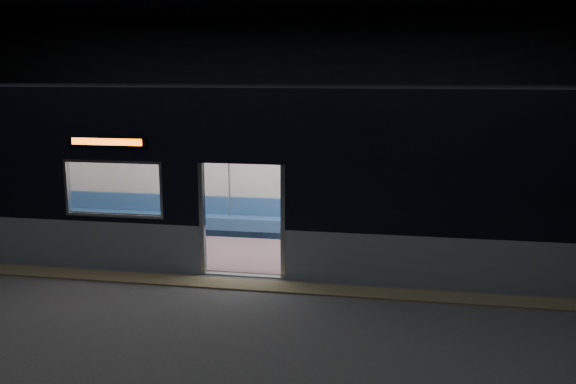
# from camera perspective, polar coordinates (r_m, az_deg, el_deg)

# --- Properties ---
(station_floor) EXTENTS (24.00, 14.00, 0.01)m
(station_floor) POSITION_cam_1_polar(r_m,az_deg,el_deg) (10.17, -5.69, -9.75)
(station_floor) COLOR #47494C
(station_floor) RESTS_ON ground
(station_envelope) EXTENTS (24.00, 14.00, 5.00)m
(station_envelope) POSITION_cam_1_polar(r_m,az_deg,el_deg) (9.49, -6.14, 11.38)
(station_envelope) COLOR black
(station_envelope) RESTS_ON station_floor
(tactile_strip) EXTENTS (22.80, 0.50, 0.03)m
(tactile_strip) POSITION_cam_1_polar(r_m,az_deg,el_deg) (10.66, -4.89, -8.61)
(tactile_strip) COLOR #8C7F59
(tactile_strip) RESTS_ON station_floor
(metro_car) EXTENTS (18.00, 3.04, 3.35)m
(metro_car) POSITION_cam_1_polar(r_m,az_deg,el_deg) (12.09, -2.62, 2.78)
(metro_car) COLOR #899BA3
(metro_car) RESTS_ON station_floor
(passenger) EXTENTS (0.40, 0.66, 1.32)m
(passenger) POSITION_cam_1_polar(r_m,az_deg,el_deg) (13.17, 19.30, -1.88)
(passenger) COLOR black
(passenger) RESTS_ON metro_car
(handbag) EXTENTS (0.29, 0.27, 0.12)m
(handbag) POSITION_cam_1_polar(r_m,az_deg,el_deg) (13.00, 19.53, -2.59)
(handbag) COLOR black
(handbag) RESTS_ON passenger
(transit_map) EXTENTS (1.12, 0.03, 0.73)m
(transit_map) POSITION_cam_1_polar(r_m,az_deg,el_deg) (13.36, 20.15, 1.47)
(transit_map) COLOR white
(transit_map) RESTS_ON metro_car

